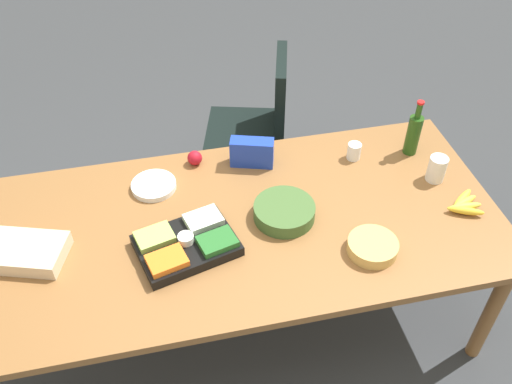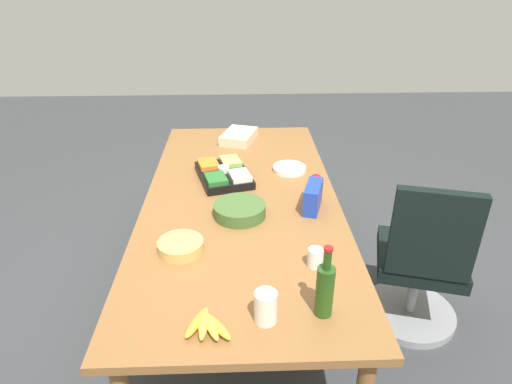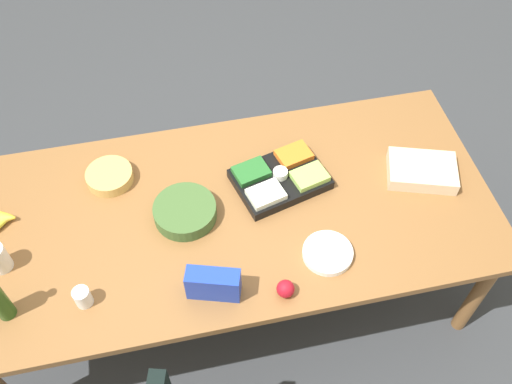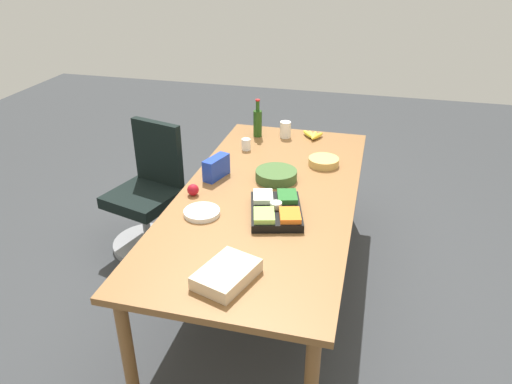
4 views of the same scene
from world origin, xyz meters
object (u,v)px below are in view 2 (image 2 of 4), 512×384
at_px(wine_bottle, 325,289).
at_px(veggie_tray, 224,174).
at_px(chip_bag_blue, 313,197).
at_px(banana_bunch, 207,324).
at_px(paper_plate_stack, 289,169).
at_px(sheet_cake, 239,136).
at_px(apple_red, 316,180).
at_px(salad_bowl, 239,210).
at_px(office_chair, 419,272).
at_px(mayo_jar, 265,307).
at_px(conference_table, 241,206).
at_px(paper_cup, 315,258).
at_px(chip_bowl, 180,246).

height_order(wine_bottle, veggie_tray, wine_bottle).
xyz_separation_m(chip_bag_blue, wine_bottle, (0.84, -0.08, 0.05)).
bearing_deg(banana_bunch, paper_plate_stack, 161.93).
bearing_deg(sheet_cake, wine_bottle, 9.69).
xyz_separation_m(apple_red, salad_bowl, (0.35, -0.48, -0.00)).
bearing_deg(office_chair, paper_plate_stack, -133.04).
relative_size(veggie_tray, banana_bunch, 2.49).
height_order(mayo_jar, wine_bottle, wine_bottle).
relative_size(wine_bottle, salad_bowl, 1.11).
height_order(conference_table, banana_bunch, banana_bunch).
xyz_separation_m(office_chair, paper_cup, (0.39, -0.69, 0.40)).
bearing_deg(chip_bowl, office_chair, 100.53).
height_order(conference_table, apple_red, apple_red).
distance_m(conference_table, office_chair, 1.11).
relative_size(veggie_tray, paper_cup, 5.37).
bearing_deg(wine_bottle, mayo_jar, -82.26).
bearing_deg(sheet_cake, paper_plate_stack, 30.57).
height_order(chip_bag_blue, wine_bottle, wine_bottle).
distance_m(office_chair, chip_bowl, 1.40).
height_order(apple_red, salad_bowl, apple_red).
bearing_deg(banana_bunch, conference_table, 172.50).
height_order(mayo_jar, banana_bunch, mayo_jar).
bearing_deg(salad_bowl, sheet_cake, 180.00).
relative_size(wine_bottle, sheet_cake, 0.99).
xyz_separation_m(banana_bunch, chip_bowl, (-0.52, -0.16, 0.00)).
bearing_deg(apple_red, chip_bowl, -48.42).
relative_size(apple_red, paper_cup, 0.84).
bearing_deg(paper_cup, office_chair, 119.10).
bearing_deg(salad_bowl, office_chair, 85.67).
relative_size(paper_plate_stack, banana_bunch, 1.14).
xyz_separation_m(veggie_tray, sheet_cake, (-0.68, 0.10, -0.00)).
bearing_deg(banana_bunch, mayo_jar, 99.86).
distance_m(paper_plate_stack, paper_cup, 1.04).
xyz_separation_m(office_chair, wine_bottle, (0.69, -0.71, 0.48)).
height_order(paper_plate_stack, veggie_tray, veggie_tray).
distance_m(paper_plate_stack, banana_bunch, 1.49).
height_order(paper_plate_stack, apple_red, apple_red).
height_order(conference_table, veggie_tray, veggie_tray).
bearing_deg(apple_red, office_chair, 52.48).
bearing_deg(salad_bowl, apple_red, 126.46).
bearing_deg(conference_table, sheet_cake, -179.37).
distance_m(apple_red, paper_cup, 0.83).
xyz_separation_m(mayo_jar, wine_bottle, (-0.03, 0.23, 0.05)).
xyz_separation_m(apple_red, sheet_cake, (-0.79, -0.48, -0.00)).
distance_m(mayo_jar, chip_bowl, 0.62).
distance_m(chip_bag_blue, paper_cup, 0.53).
bearing_deg(banana_bunch, salad_bowl, 171.35).
distance_m(veggie_tray, banana_bunch, 1.31).
bearing_deg(chip_bag_blue, apple_red, 167.38).
bearing_deg(paper_cup, apple_red, 170.75).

